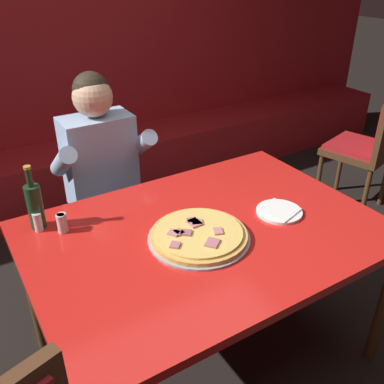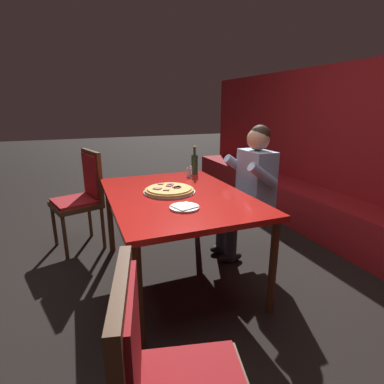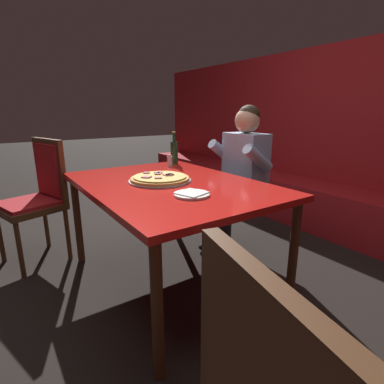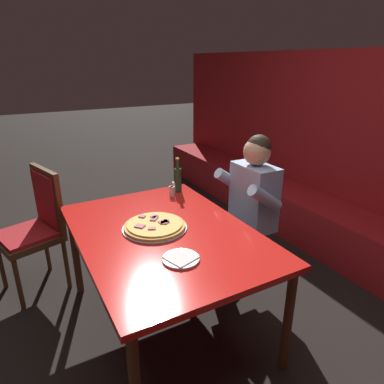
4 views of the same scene
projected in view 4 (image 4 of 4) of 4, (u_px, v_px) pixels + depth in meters
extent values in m
plane|color=black|center=(167.00, 323.00, 2.50)|extent=(24.00, 24.00, 0.00)
cube|color=#A3191E|center=(380.00, 159.00, 3.13)|extent=(6.80, 0.16, 1.90)
cube|color=#A3191E|center=(344.00, 236.00, 3.25)|extent=(6.46, 0.48, 0.46)
cylinder|color=#4C2D19|center=(76.00, 253.00, 2.72)|extent=(0.06, 0.06, 0.71)
cylinder|color=#4C2D19|center=(181.00, 227.00, 3.15)|extent=(0.06, 0.06, 0.71)
cylinder|color=#4C2D19|center=(288.00, 321.00, 2.02)|extent=(0.06, 0.06, 0.71)
cube|color=red|center=(164.00, 234.00, 2.23)|extent=(1.50, 1.07, 0.04)
cylinder|color=#9E9EA3|center=(155.00, 228.00, 2.26)|extent=(0.43, 0.43, 0.01)
cylinder|color=gold|center=(155.00, 226.00, 2.25)|extent=(0.40, 0.40, 0.02)
cylinder|color=#E5BC5B|center=(155.00, 224.00, 2.25)|extent=(0.36, 0.36, 0.01)
cube|color=#C6757A|center=(163.00, 222.00, 2.26)|extent=(0.05, 0.06, 0.01)
cube|color=#A85B66|center=(153.00, 219.00, 2.29)|extent=(0.06, 0.06, 0.01)
cube|color=#B76670|center=(142.00, 216.00, 2.34)|extent=(0.06, 0.06, 0.01)
cube|color=#B76670|center=(155.00, 217.00, 2.32)|extent=(0.04, 0.05, 0.01)
cube|color=#C6757A|center=(154.00, 216.00, 2.34)|extent=(0.06, 0.06, 0.01)
cube|color=#B76670|center=(140.00, 226.00, 2.20)|extent=(0.08, 0.08, 0.01)
cube|color=#C6757A|center=(152.00, 228.00, 2.18)|extent=(0.05, 0.06, 0.01)
cube|color=#A85B66|center=(167.00, 221.00, 2.27)|extent=(0.05, 0.05, 0.01)
cube|color=#C6757A|center=(164.00, 222.00, 2.25)|extent=(0.06, 0.06, 0.01)
cylinder|color=white|center=(181.00, 259.00, 1.90)|extent=(0.21, 0.21, 0.01)
cube|color=white|center=(181.00, 257.00, 1.90)|extent=(0.19, 0.19, 0.01)
cylinder|color=#19381E|center=(178.00, 180.00, 2.87)|extent=(0.07, 0.07, 0.20)
cylinder|color=#19381E|center=(177.00, 164.00, 2.82)|extent=(0.03, 0.03, 0.08)
cylinder|color=#B29933|center=(177.00, 159.00, 2.80)|extent=(0.03, 0.03, 0.01)
cylinder|color=silver|center=(174.00, 188.00, 2.88)|extent=(0.04, 0.04, 0.07)
cylinder|color=#516B33|center=(174.00, 189.00, 2.89)|extent=(0.03, 0.03, 0.04)
cylinder|color=silver|center=(174.00, 183.00, 2.87)|extent=(0.04, 0.04, 0.01)
cylinder|color=silver|center=(171.00, 192.00, 2.79)|extent=(0.04, 0.04, 0.07)
cylinder|color=silver|center=(171.00, 194.00, 2.79)|extent=(0.03, 0.03, 0.04)
cylinder|color=silver|center=(171.00, 187.00, 2.77)|extent=(0.04, 0.04, 0.01)
cylinder|color=silver|center=(172.00, 192.00, 2.78)|extent=(0.04, 0.04, 0.07)
cylinder|color=#B23323|center=(172.00, 194.00, 2.79)|extent=(0.03, 0.03, 0.04)
cylinder|color=silver|center=(172.00, 187.00, 2.77)|extent=(0.04, 0.04, 0.01)
ellipsoid|color=black|center=(213.00, 278.00, 2.94)|extent=(0.11, 0.24, 0.09)
ellipsoid|color=black|center=(226.00, 291.00, 2.77)|extent=(0.11, 0.24, 0.09)
cylinder|color=#282833|center=(214.00, 260.00, 2.87)|extent=(0.11, 0.11, 0.43)
cylinder|color=#282833|center=(227.00, 272.00, 2.71)|extent=(0.11, 0.11, 0.43)
cube|color=#282833|center=(232.00, 232.00, 2.73)|extent=(0.34, 0.40, 0.12)
cube|color=#9EBCE0|center=(254.00, 196.00, 2.73)|extent=(0.38, 0.22, 0.52)
cylinder|color=#9EBCE0|center=(230.00, 181.00, 2.84)|extent=(0.09, 0.30, 0.25)
cylinder|color=#9EBCE0|center=(265.00, 198.00, 2.48)|extent=(0.09, 0.30, 0.25)
sphere|color=#D6A884|center=(257.00, 152.00, 2.59)|extent=(0.21, 0.21, 0.21)
sphere|color=#2D2319|center=(259.00, 147.00, 2.59)|extent=(0.19, 0.19, 0.19)
cylinder|color=#4C2D19|center=(1.00, 265.00, 2.81)|extent=(0.04, 0.04, 0.44)
cylinder|color=#4C2D19|center=(19.00, 285.00, 2.56)|extent=(0.04, 0.04, 0.44)
cylinder|color=#4C2D19|center=(46.00, 248.00, 3.07)|extent=(0.04, 0.04, 0.44)
cylinder|color=#4C2D19|center=(67.00, 264.00, 2.82)|extent=(0.04, 0.04, 0.44)
cube|color=#4C2D19|center=(29.00, 238.00, 2.73)|extent=(0.55, 0.55, 0.05)
cube|color=#A3191E|center=(28.00, 234.00, 2.71)|extent=(0.50, 0.50, 0.03)
cube|color=#4C2D19|center=(48.00, 199.00, 2.76)|extent=(0.43, 0.17, 0.51)
cube|color=#A3191E|center=(45.00, 199.00, 2.74)|extent=(0.35, 0.13, 0.43)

